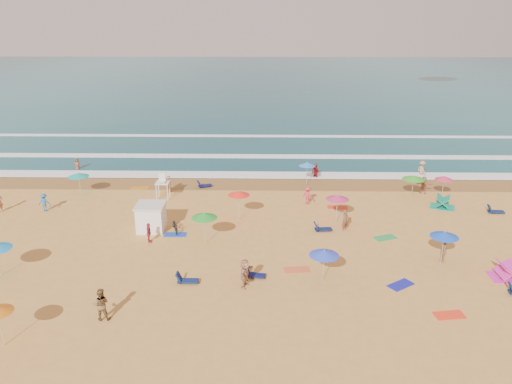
{
  "coord_description": "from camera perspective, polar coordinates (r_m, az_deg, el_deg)",
  "views": [
    {
      "loc": [
        3.2,
        -34.02,
        16.11
      ],
      "look_at": [
        2.45,
        6.0,
        1.5
      ],
      "focal_mm": 35.0,
      "sensor_mm": 36.0,
      "label": 1
    }
  ],
  "objects": [
    {
      "name": "wet_sand",
      "position": [
        49.33,
        -2.7,
        0.98
      ],
      "size": [
        220.0,
        220.0,
        0.0
      ],
      "primitive_type": "plane",
      "color": "olive",
      "rests_on": "ground"
    },
    {
      "name": "loungers",
      "position": [
        36.49,
        7.24,
        -6.03
      ],
      "size": [
        57.06,
        21.37,
        0.34
      ],
      "color": "#0D1245",
      "rests_on": "ground"
    },
    {
      "name": "cabana",
      "position": [
        39.47,
        -11.89,
        -2.91
      ],
      "size": [
        2.0,
        2.0,
        2.0
      ],
      "primitive_type": "cube",
      "color": "white",
      "rests_on": "ground"
    },
    {
      "name": "lifeguard_stand",
      "position": [
        45.77,
        -10.59,
        0.49
      ],
      "size": [
        1.2,
        1.2,
        2.1
      ],
      "primitive_type": null,
      "color": "white",
      "rests_on": "ground"
    },
    {
      "name": "ocean",
      "position": [
        119.16,
        -0.49,
        12.28
      ],
      "size": [
        220.0,
        140.0,
        0.18
      ],
      "primitive_type": "cube",
      "color": "#0C4756",
      "rests_on": "ground"
    },
    {
      "name": "beachgoers",
      "position": [
        41.01,
        -0.8,
        -1.87
      ],
      "size": [
        44.38,
        28.08,
        2.15
      ],
      "color": "tan",
      "rests_on": "ground"
    },
    {
      "name": "surf_foam",
      "position": [
        57.7,
        -2.15,
        3.93
      ],
      "size": [
        200.0,
        18.7,
        0.05
      ],
      "color": "white",
      "rests_on": "ground"
    },
    {
      "name": "bicycle",
      "position": [
        39.02,
        -9.21,
        -3.81
      ],
      "size": [
        1.22,
        2.01,
        1.0
      ],
      "primitive_type": "imported",
      "rotation": [
        0.0,
        0.0,
        0.32
      ],
      "color": "black",
      "rests_on": "ground"
    },
    {
      "name": "cabana_roof",
      "position": [
        39.08,
        -12.0,
        -1.48
      ],
      "size": [
        2.2,
        2.2,
        0.12
      ],
      "primitive_type": "cube",
      "color": "silver",
      "rests_on": "cabana"
    },
    {
      "name": "popup_tents",
      "position": [
        40.88,
        23.27,
        -3.98
      ],
      "size": [
        2.43,
        14.05,
        1.2
      ],
      "color": "#DF31AB",
      "rests_on": "ground"
    },
    {
      "name": "towels",
      "position": [
        35.72,
        0.63,
        -6.73
      ],
      "size": [
        49.62,
        28.72,
        0.03
      ],
      "color": "orange",
      "rests_on": "ground"
    },
    {
      "name": "ground",
      "position": [
        37.78,
        -3.9,
        -5.24
      ],
      "size": [
        220.0,
        220.0,
        0.0
      ],
      "primitive_type": "plane",
      "color": "gold",
      "rests_on": "ground"
    },
    {
      "name": "beach_umbrellas",
      "position": [
        37.4,
        -1.54,
        -1.9
      ],
      "size": [
        59.34,
        27.23,
        0.79
      ],
      "color": "#139F96",
      "rests_on": "ground"
    }
  ]
}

